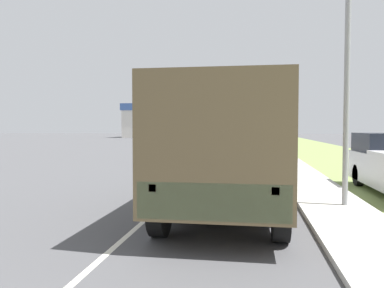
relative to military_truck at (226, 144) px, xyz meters
name	(u,v)px	position (x,y,z in m)	size (l,w,h in m)	color
ground_plane	(228,147)	(-1.77, 30.57, -1.71)	(180.00, 180.00, 0.00)	#4C4C4F
lane_centre_stripe	(228,147)	(-1.77, 30.57, -1.71)	(0.12, 120.00, 0.00)	silver
sidewalk_right	(271,147)	(2.73, 30.57, -1.65)	(1.80, 120.00, 0.12)	beige
grass_strip_right	(315,148)	(7.13, 30.57, -1.70)	(7.00, 120.00, 0.02)	olive
military_truck	(226,144)	(0.00, 0.00, 0.00)	(2.57, 6.75, 3.04)	#545B3D
car_nearest_ahead	(188,151)	(-3.36, 14.62, -1.08)	(1.79, 4.77, 1.37)	silver
car_second_ahead	(241,143)	(-0.27, 26.42, -1.07)	(1.79, 4.34, 1.42)	tan
car_third_ahead	(220,138)	(-3.48, 41.03, -0.96)	(1.94, 4.73, 1.69)	silver
lamp_post	(340,21)	(2.79, 0.96, 3.08)	(1.69, 0.24, 7.96)	gray
building_distant	(158,121)	(-19.08, 69.13, 1.87)	(13.63, 9.41, 7.08)	beige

